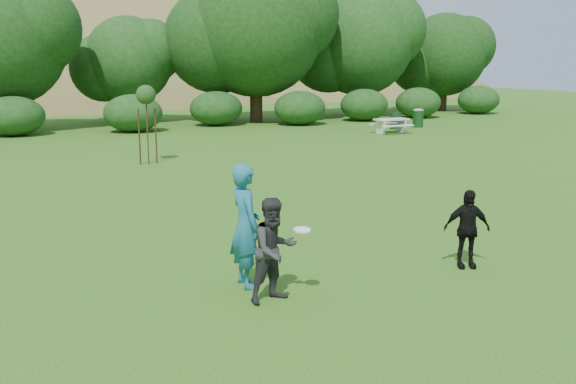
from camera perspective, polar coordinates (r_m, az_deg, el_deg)
name	(u,v)px	position (r m, az deg, el deg)	size (l,w,h in m)	color
ground	(368,291)	(10.69, 7.14, -8.72)	(120.00, 120.00, 0.00)	#19470C
player_teal	(246,226)	(10.58, -3.79, -3.00)	(0.75, 0.49, 2.07)	#1B6179
player_grey	(274,250)	(9.95, -1.22, -5.17)	(0.80, 0.63, 1.65)	#28282B
player_black	(467,229)	(12.02, 15.61, -3.17)	(0.84, 0.35, 1.44)	black
trash_can_near	(395,121)	(35.83, 9.53, 6.25)	(0.60, 0.60, 0.90)	#14371A
frisbee	(302,230)	(9.89, 1.26, -3.38)	(0.27, 0.27, 0.05)	white
sapling	(146,97)	(23.68, -12.52, 8.24)	(0.70, 0.70, 2.85)	#3C2117
picnic_table	(391,123)	(33.71, 9.17, 6.05)	(1.80, 1.48, 0.76)	beige
trash_can_lidded	(418,118)	(37.09, 11.49, 6.50)	(0.60, 0.60, 1.05)	#153B19
hillside	(32,201)	(78.56, -21.78, -0.73)	(150.00, 72.00, 52.00)	olive
tree_row	(140,39)	(38.09, -12.99, 13.09)	(53.92, 10.38, 9.62)	#3A2616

